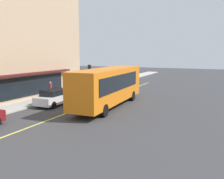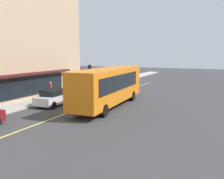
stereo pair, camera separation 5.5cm
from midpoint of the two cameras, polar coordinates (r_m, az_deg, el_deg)
name	(u,v)px [view 1 (the left image)]	position (r m, az deg, el deg)	size (l,w,h in m)	color
ground	(98,102)	(24.63, -3.48, -2.88)	(120.00, 120.00, 0.00)	#38383A
sidewalk	(55,97)	(27.57, -13.40, -1.71)	(80.00, 2.57, 0.15)	#B2ADA3
lane_centre_stripe	(98,102)	(24.63, -3.48, -2.87)	(36.00, 0.16, 0.01)	#D8D14C
bus	(109,85)	(22.11, -0.77, 1.05)	(11.23, 2.99, 3.50)	orange
traffic_light	(90,71)	(32.51, -5.32, 4.37)	(0.30, 0.52, 3.20)	#2D2D33
car_silver	(120,81)	(36.59, 1.79, 2.05)	(4.38, 2.02, 1.52)	#B7BABF
car_white	(55,97)	(23.61, -13.31, -1.75)	(4.34, 1.94, 1.52)	white
pedestrian_waiting	(102,77)	(36.98, -2.32, 2.86)	(0.34, 0.34, 1.78)	black
pedestrian_near_storefront	(50,88)	(27.08, -14.32, 0.39)	(0.34, 0.34, 1.68)	black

